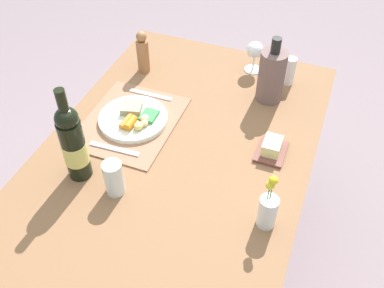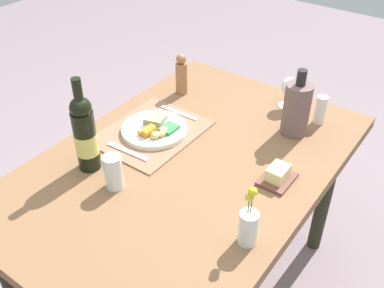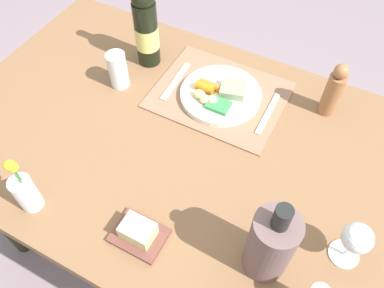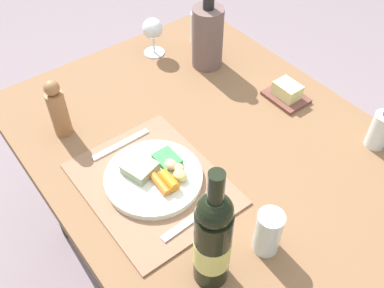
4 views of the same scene
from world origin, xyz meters
The scene contains 14 objects.
ground_plane centered at (0.00, 0.00, 0.00)m, with size 8.00×8.00×0.00m, color gray.
dining_table centered at (0.00, 0.00, 0.66)m, with size 1.37×0.92×0.75m.
placemat centered at (-0.06, -0.22, 0.75)m, with size 0.41×0.33×0.01m, color #97684F.
dinner_plate centered at (-0.07, -0.20, 0.77)m, with size 0.26×0.26×0.05m.
fork centered at (-0.23, -0.21, 0.75)m, with size 0.02×0.18×0.01m, color silver.
knife centered at (0.09, -0.20, 0.75)m, with size 0.02×0.19×0.01m, color silver.
wine_glass centered at (-0.55, 0.12, 0.84)m, with size 0.07×0.07×0.13m.
cooler_bottle centered at (-0.39, 0.23, 0.86)m, with size 0.10×0.10×0.27m.
wine_bottle centered at (0.23, -0.26, 0.89)m, with size 0.08×0.08×0.35m.
pepper_mill centered at (-0.38, -0.31, 0.83)m, with size 0.05×0.05×0.19m.
flower_vase centered at (0.20, 0.37, 0.81)m, with size 0.06×0.06×0.20m.
salt_shaker centered at (-0.51, 0.28, 0.81)m, with size 0.04×0.04×0.12m, color white.
water_tumbler centered at (0.25, -0.11, 0.80)m, with size 0.06×0.06×0.12m.
butter_dish centered at (-0.09, 0.31, 0.77)m, with size 0.13×0.10×0.06m.
Camera 1 is at (0.99, 0.43, 1.83)m, focal length 40.74 mm.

